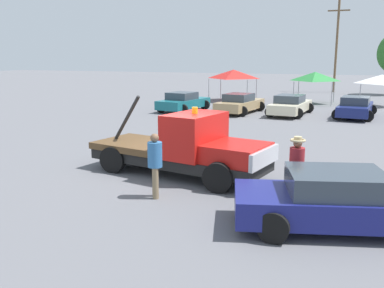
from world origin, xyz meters
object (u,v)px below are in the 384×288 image
parked_car_navy (355,107)px  canopy_tent_green (315,76)px  foreground_car (344,201)px  person_at_hood (155,161)px  canopy_tent_white (382,79)px  tow_truck (187,149)px  parked_car_teal (183,102)px  parked_car_cream (290,105)px  utility_pole (337,44)px  parked_car_tan (240,104)px  canopy_tent_red (233,74)px  person_near_truck (297,165)px

parked_car_navy → canopy_tent_green: canopy_tent_green is taller
foreground_car → canopy_tent_green: bearing=80.8°
person_at_hood → canopy_tent_white: canopy_tent_white is taller
canopy_tent_green → tow_truck: bearing=-94.0°
parked_car_teal → parked_car_cream: size_ratio=0.94×
utility_pole → foreground_car: bearing=-86.4°
tow_truck → utility_pole: 36.10m
canopy_tent_green → foreground_car: bearing=-83.0°
tow_truck → canopy_tent_white: bearing=85.4°
parked_car_tan → canopy_tent_white: (9.03, 7.68, 1.43)m
foreground_car → canopy_tent_green: size_ratio=1.77×
parked_car_navy → canopy_tent_red: 12.41m
person_at_hood → utility_pole: (2.47, 38.11, 4.00)m
foreground_car → parked_car_navy: bearing=73.8°
utility_pole → canopy_tent_white: bearing=-71.8°
tow_truck → parked_car_navy: (4.87, 16.20, -0.25)m
parked_car_navy → person_at_hood: bearing=169.7°
foreground_car → person_near_truck: size_ratio=2.92×
parked_car_tan → person_near_truck: bearing=-152.0°
parked_car_cream → canopy_tent_white: 9.48m
person_near_truck → parked_car_teal: person_near_truck is taller
canopy_tent_white → utility_pole: size_ratio=0.31×
parked_car_teal → parked_car_cream: 7.34m
foreground_car → canopy_tent_red: bearing=94.8°
canopy_tent_red → utility_pole: utility_pole is taller
parked_car_teal → parked_car_cream: bearing=-75.0°
person_near_truck → parked_car_teal: 19.48m
tow_truck → canopy_tent_green: (1.63, 23.56, 1.29)m
parked_car_teal → parked_car_tan: bearing=-74.1°
foreground_car → parked_car_cream: (-4.00, 18.63, -0.00)m
person_near_truck → canopy_tent_white: (2.92, 24.76, 1.01)m
parked_car_teal → tow_truck: bearing=-147.2°
parked_car_cream → canopy_tent_green: 7.88m
tow_truck → canopy_tent_red: 23.96m
foreground_car → utility_pole: (-2.41, 38.54, 4.38)m
foreground_car → parked_car_teal: size_ratio=1.13×
parked_car_tan → canopy_tent_white: canopy_tent_white is taller
person_at_hood → foreground_car: bearing=145.4°
parked_car_teal → parked_car_navy: 11.34m
parked_car_cream → utility_pole: 20.45m
parked_car_navy → parked_car_cream: bearing=99.2°
parked_car_teal → parked_car_tan: 3.98m
canopy_tent_red → parked_car_teal: bearing=-99.1°
parked_car_tan → parked_car_navy: same height
tow_truck → canopy_tent_red: size_ratio=1.88×
foreground_car → canopy_tent_white: canopy_tent_white is taller
person_near_truck → parked_car_cream: bearing=-85.6°
parked_car_teal → parked_car_tan: same height
parked_car_navy → canopy_tent_green: (-3.24, 7.37, 1.54)m
person_near_truck → parked_car_tan: size_ratio=0.37×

